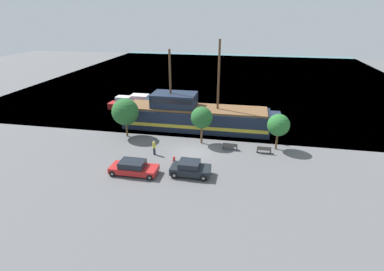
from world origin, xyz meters
The scene contains 14 objects.
ground_plane centered at (0.00, 0.00, 0.00)m, with size 160.00×160.00×0.00m, color #5B5B5E.
water_surface centered at (0.00, 44.00, 0.00)m, with size 80.00×80.00×0.00m, color teal.
pirate_ship centered at (-1.32, 7.52, 1.79)m, with size 20.84×4.65×11.77m.
moored_boat_dockside centered at (-13.82, 13.94, 0.76)m, with size 5.89×1.98×2.07m.
moored_boat_outer centered at (-12.12, 16.86, 0.61)m, with size 7.31×2.60×1.66m.
parked_car_curb_front centered at (0.64, -5.11, 0.74)m, with size 3.83×1.99×1.49m.
parked_car_curb_mid centered at (-4.89, -5.88, 0.68)m, with size 4.66×2.00×1.38m.
fire_hydrant centered at (-1.53, -2.96, 0.41)m, with size 0.42×0.25×0.76m.
bench_promenade_east centered at (4.05, 1.49, 0.44)m, with size 1.66×0.45×0.85m.
bench_promenade_west centered at (7.86, 1.28, 0.43)m, with size 1.58×0.45×0.85m.
pedestrian_walking_near centered at (-4.19, -1.40, 0.85)m, with size 0.32×0.32×1.67m.
tree_row_east centered at (-9.22, 3.05, 3.28)m, with size 3.35×3.35×4.96m.
tree_row_mideast centered at (0.48, 2.73, 3.26)m, with size 2.59×2.59×4.57m.
tree_row_midwest centered at (9.27, 2.65, 2.97)m, with size 2.52×2.52×4.25m.
Camera 1 is at (5.62, -30.20, 14.94)m, focal length 28.00 mm.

